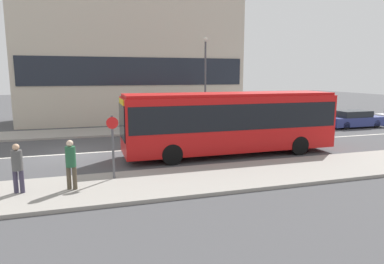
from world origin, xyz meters
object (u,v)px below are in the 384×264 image
Objects in this scene: parked_car_0 at (295,122)px; pedestrian_near_stop at (17,165)px; city_bus at (230,119)px; pedestrian_down_pavement at (71,161)px; parked_car_1 at (353,119)px; street_lamp at (205,73)px; bus_stop_sign at (113,142)px.

parked_car_0 is 2.44× the size of pedestrian_near_stop.
pedestrian_down_pavement is at bearing -154.96° from city_bus.
city_bus is 8.40m from pedestrian_down_pavement.
parked_car_1 is at bearing 36.77° from pedestrian_near_stop.
parked_car_0 is 17.91m from pedestrian_down_pavement.
parked_car_0 is at bearing -20.96° from street_lamp.
pedestrian_near_stop is (-9.16, -3.61, -0.73)m from city_bus.
bus_stop_sign is (-6.01, -2.88, -0.26)m from city_bus.
bus_stop_sign is (-18.91, -8.58, 0.92)m from parked_car_1.
parked_car_1 is 23.94m from pedestrian_near_stop.
city_bus is at bearing -100.65° from street_lamp.
parked_car_1 reaches higher than parked_car_0.
pedestrian_down_pavement is (1.67, -0.13, 0.03)m from pedestrian_near_stop.
parked_car_0 is at bearing 35.05° from city_bus.
city_bus is 6.45× the size of pedestrian_near_stop.
pedestrian_near_stop reaches higher than parked_car_1.
bus_stop_sign is at bearing -124.45° from street_lamp.
street_lamp is at bearing 168.11° from parked_car_1.
pedestrian_near_stop is 16.14m from street_lamp.
bus_stop_sign is at bearing -131.80° from pedestrian_down_pavement.
bus_stop_sign is at bearing -155.89° from city_bus.
pedestrian_near_stop is at bearing -167.04° from bus_stop_sign.
parked_car_1 is 20.78m from bus_stop_sign.
city_bus reaches higher than parked_car_0.
bus_stop_sign is at bearing -155.59° from parked_car_1.
parked_car_1 is 0.70× the size of street_lamp.
city_bus is 6.67m from bus_stop_sign.
parked_car_1 is at bearing -11.89° from street_lamp.
pedestrian_down_pavement is (-15.20, -9.46, 0.50)m from parked_car_0.
street_lamp reaches higher than bus_stop_sign.
parked_car_0 is at bearing 179.72° from parked_car_1.
pedestrian_near_stop is 1.68m from pedestrian_down_pavement.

